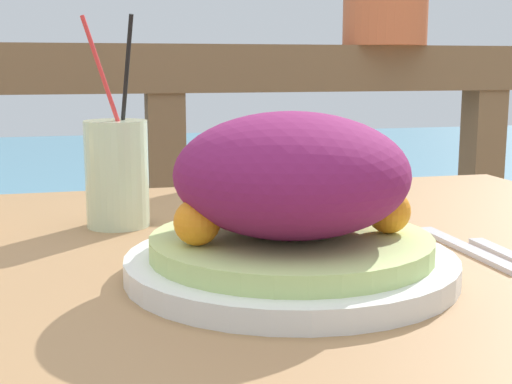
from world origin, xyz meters
name	(u,v)px	position (x,y,z in m)	size (l,w,h in m)	color
patio_table	(243,342)	(0.00, 0.00, 0.63)	(1.05, 0.77, 0.74)	#997047
railing_fence	(167,198)	(0.00, 0.65, 0.67)	(2.80, 0.08, 0.96)	brown
sea_backdrop	(111,204)	(0.00, 3.15, 0.18)	(12.00, 4.00, 0.37)	#568EA8
salad_plate	(291,206)	(0.02, -0.12, 0.80)	(0.30, 0.30, 0.15)	silver
drink_glass	(117,173)	(-0.12, 0.13, 0.80)	(0.07, 0.07, 0.24)	beige
knife	(466,248)	(0.22, -0.08, 0.74)	(0.02, 0.18, 0.00)	silver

